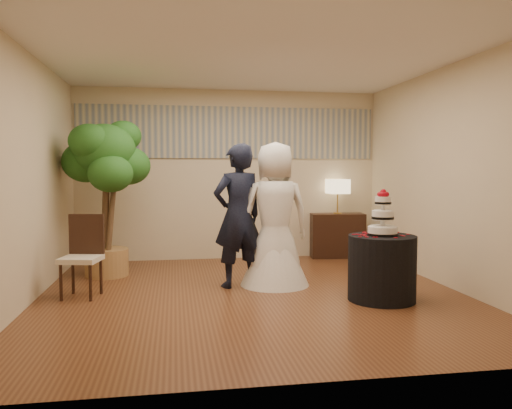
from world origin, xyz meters
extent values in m
cube|color=brown|center=(0.00, 0.00, 0.00)|extent=(5.00, 5.00, 0.00)
cube|color=white|center=(0.00, 0.00, 2.80)|extent=(5.00, 5.00, 0.00)
cube|color=beige|center=(0.00, 2.50, 1.40)|extent=(5.00, 0.06, 2.80)
cube|color=beige|center=(0.00, -2.50, 1.40)|extent=(5.00, 0.06, 2.80)
cube|color=beige|center=(-2.50, 0.00, 1.40)|extent=(0.06, 5.00, 2.80)
cube|color=beige|center=(2.50, 0.00, 1.40)|extent=(0.06, 5.00, 2.80)
cube|color=gray|center=(0.00, 2.48, 2.10)|extent=(4.90, 0.02, 0.85)
imported|color=black|center=(-0.12, 0.45, 0.91)|extent=(0.77, 0.63, 1.81)
imported|color=white|center=(0.36, 0.47, 0.92)|extent=(0.96, 0.95, 1.84)
cylinder|color=black|center=(1.41, -0.48, 0.37)|extent=(0.95, 0.95, 0.74)
cube|color=black|center=(1.81, 2.30, 0.37)|extent=(0.94, 0.50, 0.75)
camera|label=1|loc=(-0.91, -5.78, 1.49)|focal=35.00mm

